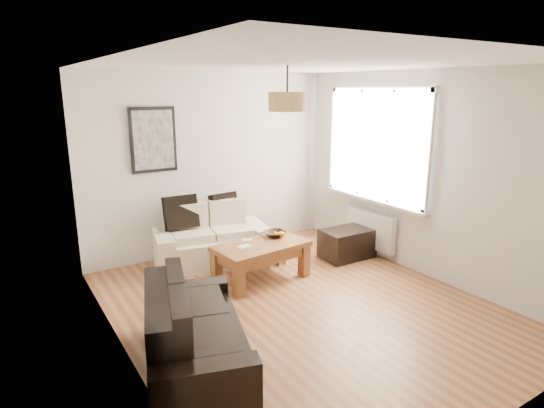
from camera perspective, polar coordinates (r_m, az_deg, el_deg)
floor at (r=5.22m, az=3.61°, el=-12.64°), size 4.50×4.50×0.00m
ceiling at (r=4.66m, az=4.13°, el=17.18°), size 3.80×4.50×0.00m
wall_back at (r=6.69m, az=-7.61°, el=5.03°), size 3.80×0.04×2.60m
wall_front at (r=3.31m, az=27.56°, el=-6.12°), size 3.80×0.04×2.60m
wall_left at (r=3.99m, az=-18.78°, el=-1.93°), size 0.04×4.50×2.60m
wall_right at (r=6.07m, az=18.53°, el=3.47°), size 0.04×4.50×2.60m
window_bay at (r=6.53m, az=13.08°, el=7.22°), size 0.14×1.90×1.60m
radiator at (r=6.75m, az=12.26°, el=-3.12°), size 0.10×0.90×0.52m
poster at (r=6.30m, az=-14.70°, el=7.80°), size 0.62×0.04×0.87m
pendant_shade at (r=4.90m, az=1.92°, el=12.74°), size 0.40×0.40×0.20m
loveseat_cream at (r=6.38m, az=-7.67°, el=-3.90°), size 1.68×1.12×0.77m
sofa_leather at (r=4.12m, az=-9.65°, el=-15.13°), size 1.25×1.80×0.71m
coffee_table at (r=5.78m, az=-1.37°, el=-7.24°), size 1.23×0.75×0.48m
ottoman at (r=6.61m, az=9.42°, el=-4.91°), size 0.74×0.49×0.42m
cushion_left at (r=6.32m, az=-11.38°, el=-1.01°), size 0.47×0.17×0.46m
cushion_right at (r=6.58m, az=-6.01°, el=-0.41°), size 0.42×0.18×0.41m
fruit_bowl at (r=5.97m, az=0.35°, el=-3.76°), size 0.32×0.32×0.07m
orange_a at (r=5.91m, az=0.72°, el=-3.88°), size 0.08×0.08×0.06m
orange_b at (r=5.92m, az=1.18°, el=-3.86°), size 0.09×0.09×0.09m
orange_c at (r=5.92m, az=0.37°, el=-3.86°), size 0.09×0.09×0.08m
papers at (r=5.61m, az=-3.47°, el=-5.33°), size 0.19×0.15×0.01m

